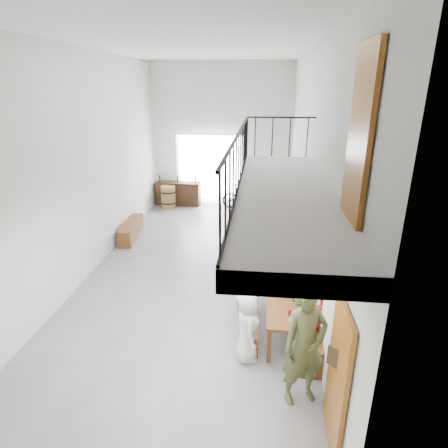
# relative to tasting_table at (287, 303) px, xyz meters

# --- Properties ---
(floor) EXTENTS (12.00, 12.00, 0.00)m
(floor) POSITION_rel_tasting_table_xyz_m (-2.20, 2.60, -0.71)
(floor) COLOR slate
(floor) RESTS_ON ground
(room_walls) EXTENTS (12.00, 12.00, 12.00)m
(room_walls) POSITION_rel_tasting_table_xyz_m (-2.20, 2.60, 2.85)
(room_walls) COLOR white
(room_walls) RESTS_ON ground
(gateway_portal) EXTENTS (2.80, 0.08, 2.80)m
(gateway_portal) POSITION_rel_tasting_table_xyz_m (-2.60, 8.54, 0.69)
(gateway_portal) COLOR white
(gateway_portal) RESTS_ON ground
(right_wall_decor) EXTENTS (0.07, 8.28, 5.07)m
(right_wall_decor) POSITION_rel_tasting_table_xyz_m (0.50, 0.73, 1.04)
(right_wall_decor) COLOR #9D5A19
(right_wall_decor) RESTS_ON ground
(balcony) EXTENTS (1.52, 5.62, 4.00)m
(balcony) POSITION_rel_tasting_table_xyz_m (-0.22, -0.53, 2.26)
(balcony) COLOR silver
(balcony) RESTS_ON ground
(tasting_table) EXTENTS (0.82, 1.97, 0.79)m
(tasting_table) POSITION_rel_tasting_table_xyz_m (0.00, 0.00, 0.00)
(tasting_table) COLOR brown
(tasting_table) RESTS_ON ground
(bench_inner) EXTENTS (0.37, 1.88, 0.43)m
(bench_inner) POSITION_rel_tasting_table_xyz_m (-0.71, 0.09, -0.49)
(bench_inner) COLOR brown
(bench_inner) RESTS_ON ground
(bench_wall) EXTENTS (0.43, 2.30, 0.53)m
(bench_wall) POSITION_rel_tasting_table_xyz_m (0.37, -0.07, -0.44)
(bench_wall) COLOR brown
(bench_wall) RESTS_ON ground
(tableware) EXTENTS (0.37, 1.28, 0.35)m
(tableware) POSITION_rel_tasting_table_xyz_m (0.03, 0.04, 0.22)
(tableware) COLOR black
(tableware) RESTS_ON tasting_table
(side_bench) EXTENTS (0.56, 1.86, 0.52)m
(side_bench) POSITION_rel_tasting_table_xyz_m (-4.70, 4.57, -0.45)
(side_bench) COLOR brown
(side_bench) RESTS_ON ground
(oak_barrel) EXTENTS (0.59, 0.59, 0.87)m
(oak_barrel) POSITION_rel_tasting_table_xyz_m (-4.26, 7.81, -0.27)
(oak_barrel) COLOR olive
(oak_barrel) RESTS_ON ground
(serving_counter) EXTENTS (1.81, 0.58, 0.94)m
(serving_counter) POSITION_rel_tasting_table_xyz_m (-3.95, 8.25, -0.23)
(serving_counter) COLOR #37220F
(serving_counter) RESTS_ON ground
(counter_bottles) EXTENTS (1.55, 0.09, 0.28)m
(counter_bottles) POSITION_rel_tasting_table_xyz_m (-3.95, 8.25, 0.38)
(counter_bottles) COLOR black
(counter_bottles) RESTS_ON serving_counter
(guest_left_a) EXTENTS (0.52, 0.71, 1.33)m
(guest_left_a) POSITION_rel_tasting_table_xyz_m (-0.72, -0.77, -0.04)
(guest_left_a) COLOR white
(guest_left_a) RESTS_ON ground
(guest_left_b) EXTENTS (0.26, 0.40, 1.07)m
(guest_left_b) POSITION_rel_tasting_table_xyz_m (-0.78, -0.08, -0.17)
(guest_left_b) COLOR teal
(guest_left_b) RESTS_ON ground
(guest_left_c) EXTENTS (0.69, 0.78, 1.34)m
(guest_left_c) POSITION_rel_tasting_table_xyz_m (-0.80, 0.38, -0.04)
(guest_left_c) COLOR white
(guest_left_c) RESTS_ON ground
(guest_left_d) EXTENTS (0.53, 0.76, 1.08)m
(guest_left_d) POSITION_rel_tasting_table_xyz_m (-0.82, 0.86, -0.16)
(guest_left_d) COLOR teal
(guest_left_d) RESTS_ON ground
(guest_right_a) EXTENTS (0.58, 0.80, 1.26)m
(guest_right_a) POSITION_rel_tasting_table_xyz_m (0.60, -0.54, -0.08)
(guest_right_a) COLOR #A02D1B
(guest_right_a) RESTS_ON ground
(guest_right_b) EXTENTS (0.35, 0.98, 1.04)m
(guest_right_b) POSITION_rel_tasting_table_xyz_m (0.58, 0.07, -0.19)
(guest_right_b) COLOR black
(guest_right_b) RESTS_ON ground
(guest_right_c) EXTENTS (0.63, 0.74, 1.29)m
(guest_right_c) POSITION_rel_tasting_table_xyz_m (0.57, 0.80, -0.06)
(guest_right_c) COLOR white
(guest_right_c) RESTS_ON ground
(host_standing) EXTENTS (0.85, 0.72, 1.97)m
(host_standing) POSITION_rel_tasting_table_xyz_m (0.15, -1.61, 0.28)
(host_standing) COLOR #4F5A32
(host_standing) RESTS_ON ground
(potted_plant) EXTENTS (0.42, 0.39, 0.39)m
(potted_plant) POSITION_rel_tasting_table_xyz_m (0.25, 3.59, -0.51)
(potted_plant) COLOR #1A491F
(potted_plant) RESTS_ON ground
(bicycle_near) EXTENTS (1.63, 1.19, 0.82)m
(bicycle_near) POSITION_rel_tasting_table_xyz_m (-1.05, 8.03, -0.30)
(bicycle_near) COLOR black
(bicycle_near) RESTS_ON ground
(bicycle_far) EXTENTS (1.67, 0.52, 0.99)m
(bicycle_far) POSITION_rel_tasting_table_xyz_m (-1.29, 7.95, -0.21)
(bicycle_far) COLOR black
(bicycle_far) RESTS_ON ground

